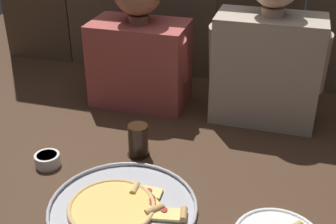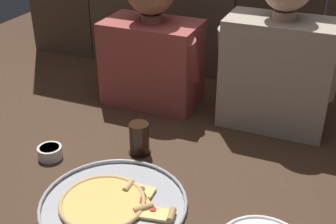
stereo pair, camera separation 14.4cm
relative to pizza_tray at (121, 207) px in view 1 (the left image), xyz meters
name	(u,v)px [view 1 (the left image)]	position (x,y,z in m)	size (l,w,h in m)	color
ground_plane	(166,176)	(0.08, 0.19, -0.01)	(3.20, 3.20, 0.00)	#422B1C
pizza_tray	(121,207)	(0.00, 0.00, 0.00)	(0.44, 0.44, 0.03)	#B2B2B7
drinking_glass	(138,141)	(-0.04, 0.28, 0.05)	(0.08, 0.08, 0.12)	black
dipping_bowl	(47,159)	(-0.31, 0.14, 0.01)	(0.08, 0.08, 0.04)	white
diner_left	(139,43)	(-0.17, 0.67, 0.25)	(0.42, 0.23, 0.58)	#AD4C47
diner_right	(268,51)	(0.33, 0.67, 0.27)	(0.43, 0.21, 0.63)	#B2A38E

